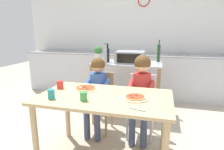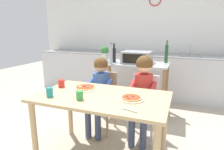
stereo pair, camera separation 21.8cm
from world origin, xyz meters
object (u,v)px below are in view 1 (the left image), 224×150
dining_table (104,105)px  serving_spoon (137,109)px  potted_herb_plant (98,54)px  bottle_clear_vinegar (159,53)px  pizza_plate_white (86,88)px  pizza_plate_cream (135,97)px  dining_chair_right (142,101)px  drinking_cup_teal (51,94)px  drinking_cup_red (60,85)px  toaster_oven (130,57)px  bottle_dark_olive_oil (105,55)px  child_in_blue_striped_shirt (97,87)px  dining_chair_left (100,97)px  child_in_red_shirt (141,87)px  bottle_tall_green_wine (108,55)px  drinking_cup_green (84,96)px  kitchen_island_cart (127,79)px

dining_table → serving_spoon: 0.48m
potted_herb_plant → bottle_clear_vinegar: bearing=17.3°
pizza_plate_white → pizza_plate_cream: 0.60m
dining_chair_right → drinking_cup_teal: bearing=-132.3°
pizza_plate_white → drinking_cup_red: size_ratio=3.30×
toaster_oven → pizza_plate_white: size_ratio=1.59×
bottle_dark_olive_oil → dining_table: 1.24m
pizza_plate_white → drinking_cup_red: (-0.30, -0.04, 0.03)m
drinking_cup_red → dining_chair_right: bearing=31.5°
bottle_clear_vinegar → pizza_plate_cream: (-0.17, -1.56, -0.27)m
child_in_blue_striped_shirt → drinking_cup_teal: 0.78m
potted_herb_plant → drinking_cup_teal: potted_herb_plant is taller
bottle_dark_olive_oil → pizza_plate_cream: (0.65, -1.14, -0.25)m
child_in_blue_striped_shirt → dining_chair_right: bearing=12.0°
bottle_dark_olive_oil → drinking_cup_teal: bottle_dark_olive_oil is taller
dining_chair_left → pizza_plate_white: (-0.00, -0.50, 0.27)m
dining_table → bottle_dark_olive_oil: bearing=106.5°
bottle_clear_vinegar → child_in_red_shirt: bearing=-99.3°
bottle_tall_green_wine → bottle_dark_olive_oil: bearing=-87.1°
potted_herb_plant → dining_table: size_ratio=0.20×
serving_spoon → toaster_oven: bearing=101.8°
bottle_tall_green_wine → bottle_dark_olive_oil: size_ratio=0.95×
bottle_dark_olive_oil → drinking_cup_green: bottle_dark_olive_oil is taller
child_in_blue_striped_shirt → pizza_plate_white: (-0.00, -0.38, 0.09)m
drinking_cup_teal → bottle_dark_olive_oil: bearing=84.3°
bottle_tall_green_wine → pizza_plate_cream: bearing=-63.1°
pizza_plate_white → bottle_clear_vinegar: bearing=62.0°
toaster_oven → bottle_clear_vinegar: 0.50m
kitchen_island_cart → pizza_plate_white: size_ratio=3.93×
child_in_red_shirt → serving_spoon: child_in_red_shirt is taller
dining_table → dining_chair_left: dining_chair_left is taller
serving_spoon → child_in_red_shirt: bearing=94.2°
toaster_oven → child_in_blue_striped_shirt: toaster_oven is taller
dining_table → child_in_blue_striped_shirt: bearing=117.1°
dining_table → child_in_red_shirt: bearing=59.2°
bottle_clear_vinegar → toaster_oven: bearing=-155.8°
toaster_oven → dining_chair_left: size_ratio=0.58×
kitchen_island_cart → drinking_cup_red: (-0.54, -1.25, 0.20)m
drinking_cup_green → toaster_oven: bearing=83.2°
bottle_clear_vinegar → dining_table: 1.67m
drinking_cup_red → child_in_blue_striped_shirt: bearing=54.4°
kitchen_island_cart → bottle_clear_vinegar: bearing=22.0°
bottle_clear_vinegar → child_in_blue_striped_shirt: bearing=-126.0°
child_in_blue_striped_shirt → drinking_cup_teal: child_in_blue_striped_shirt is taller
toaster_oven → potted_herb_plant: size_ratio=1.73×
dining_chair_right → serving_spoon: bearing=-86.3°
drinking_cup_teal → dining_chair_right: bearing=47.7°
child_in_blue_striped_shirt → dining_table: bearing=-62.9°
kitchen_island_cart → drinking_cup_green: (-0.13, -1.54, 0.20)m
bottle_tall_green_wine → drinking_cup_teal: bottle_tall_green_wine is taller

